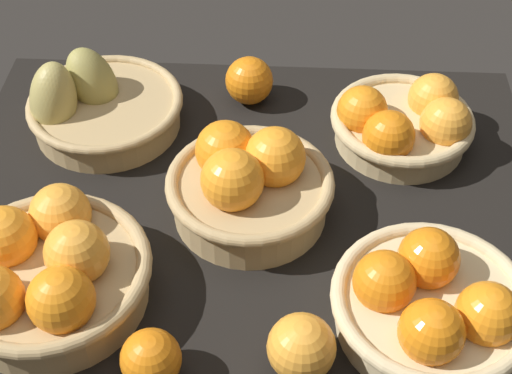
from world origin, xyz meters
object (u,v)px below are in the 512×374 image
object	(u,v)px
basket_far_right	(404,122)
basket_far_left_pears	(97,106)
basket_center	(248,183)
basket_near_right	(431,304)
loose_orange_back_gap	(301,347)
basket_near_left	(46,272)
loose_orange_front_gap	(249,80)
loose_orange_side_gap	(151,359)

from	to	relation	value
basket_far_right	basket_far_left_pears	world-z (taller)	basket_far_left_pears
basket_center	basket_near_right	size ratio (longest dim) A/B	0.95
loose_orange_back_gap	basket_near_left	bearing A→B (deg)	164.89
basket_center	loose_orange_front_gap	world-z (taller)	basket_center
basket_far_right	loose_orange_side_gap	distance (cm)	52.60
basket_far_left_pears	loose_orange_side_gap	bearing A→B (deg)	-71.25
basket_far_left_pears	basket_near_right	distance (cm)	58.55
basket_far_right	loose_orange_back_gap	xyz separation A→B (cm)	(-14.81, -40.04, -0.08)
basket_near_right	basket_far_right	bearing A→B (deg)	90.38
basket_far_left_pears	basket_center	world-z (taller)	basket_far_left_pears
loose_orange_front_gap	loose_orange_back_gap	distance (cm)	50.22
basket_near_right	loose_orange_front_gap	world-z (taller)	basket_near_right
basket_near_left	loose_orange_back_gap	world-z (taller)	basket_near_left
basket_near_right	loose_orange_side_gap	world-z (taller)	basket_near_right
basket_near_right	basket_center	bearing A→B (deg)	140.79
basket_near_left	loose_orange_side_gap	distance (cm)	17.59
basket_near_left	loose_orange_back_gap	distance (cm)	31.91
basket_center	basket_near_right	bearing A→B (deg)	-39.21
loose_orange_side_gap	loose_orange_back_gap	bearing A→B (deg)	7.11
basket_near_right	loose_orange_back_gap	distance (cm)	16.36
basket_near_right	loose_orange_front_gap	size ratio (longest dim) A/B	3.13
basket_near_left	loose_orange_side_gap	size ratio (longest dim) A/B	3.63
basket_near_left	basket_near_right	distance (cm)	45.87
basket_near_right	basket_far_left_pears	bearing A→B (deg)	142.79
basket_center	loose_orange_front_gap	size ratio (longest dim) A/B	2.97
basket_center	loose_orange_side_gap	world-z (taller)	basket_center
loose_orange_side_gap	basket_center	bearing A→B (deg)	71.07
basket_near_left	loose_orange_side_gap	world-z (taller)	basket_near_left
basket_near_left	basket_near_right	bearing A→B (deg)	-2.35
basket_far_right	basket_center	world-z (taller)	basket_center
basket_far_right	loose_orange_back_gap	bearing A→B (deg)	-110.29
basket_center	basket_far_left_pears	bearing A→B (deg)	144.77
basket_far_left_pears	basket_center	size ratio (longest dim) A/B	1.06
basket_far_right	loose_orange_side_gap	size ratio (longest dim) A/B	3.09
basket_near_right	loose_orange_front_gap	xyz separation A→B (cm)	(-23.82, 43.01, -0.53)
basket_near_left	loose_orange_front_gap	size ratio (longest dim) A/B	3.29
basket_far_left_pears	basket_near_right	xyz separation A→B (cm)	(46.63, -35.40, 0.55)
basket_center	loose_orange_back_gap	distance (cm)	25.92
basket_near_left	basket_center	distance (cm)	28.56
basket_near_right	loose_orange_side_gap	distance (cm)	32.85
loose_orange_front_gap	basket_far_right	bearing A→B (deg)	-21.72
basket_far_left_pears	basket_center	distance (cm)	29.57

